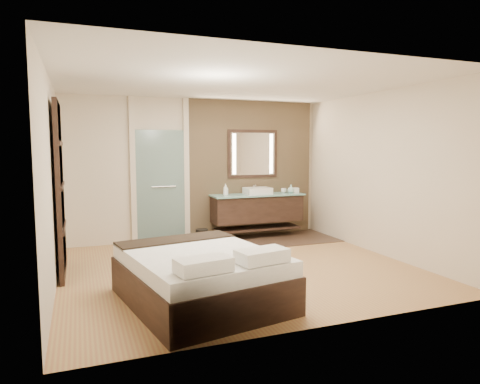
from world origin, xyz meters
name	(u,v)px	position (x,y,z in m)	size (l,w,h in m)	color
floor	(239,268)	(0.00, 0.00, 0.00)	(5.00, 5.00, 0.00)	#A36A44
tile_strip	(239,242)	(0.60, 1.60, 0.01)	(3.80, 1.30, 0.01)	#3A281F
stone_wall	(252,169)	(1.10, 2.21, 1.35)	(2.60, 0.08, 2.70)	#A1825C
vanity	(257,208)	(1.10, 1.92, 0.58)	(1.85, 0.55, 0.88)	black
mirror_unit	(253,154)	(1.10, 2.16, 1.65)	(1.06, 0.04, 0.96)	black
frosted_door	(160,181)	(-0.75, 2.20, 1.14)	(1.10, 0.12, 2.70)	#9DC7C2
shoji_partition	(60,189)	(-2.43, 0.60, 1.21)	(0.06, 1.20, 2.40)	black
bed	(201,276)	(-0.91, -1.16, 0.31)	(1.86, 2.16, 0.74)	black
bath_mat	(237,251)	(0.31, 0.95, 0.02)	(0.72, 0.50, 0.02)	silver
waste_bin	(202,237)	(-0.10, 1.69, 0.14)	(0.23, 0.23, 0.28)	black
tissue_box	(296,190)	(1.92, 1.86, 0.92)	(0.12, 0.12, 0.10)	white
soap_bottle_a	(225,190)	(0.44, 1.91, 0.98)	(0.09, 0.09, 0.22)	white
soap_bottle_b	(226,190)	(0.47, 1.97, 0.96)	(0.09, 0.09, 0.19)	#B2B2B2
soap_bottle_c	(291,189)	(1.80, 1.83, 0.95)	(0.13, 0.13, 0.17)	#A1CAC3
cup	(284,190)	(1.71, 1.97, 0.91)	(0.11, 0.11, 0.09)	white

